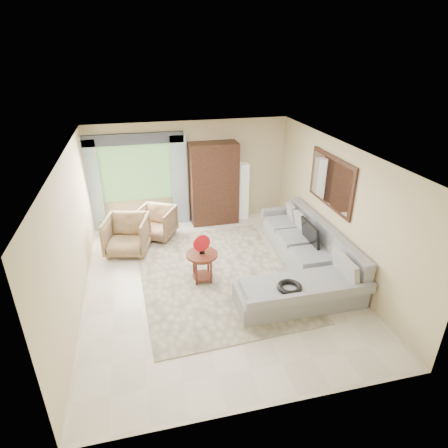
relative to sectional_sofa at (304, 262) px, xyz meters
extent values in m
plane|color=silver|center=(-1.78, 0.18, -0.28)|extent=(6.00, 6.00, 0.00)
cube|color=#BBB594|center=(-1.72, 0.35, -0.27)|extent=(3.19, 4.14, 0.02)
cube|color=gray|center=(0.22, 0.68, -0.08)|extent=(0.90, 2.40, 0.40)
cube|color=gray|center=(-0.48, -0.92, -0.08)|extent=(2.30, 0.80, 0.40)
cube|color=gray|center=(0.57, 0.28, 0.37)|extent=(0.20, 3.20, 0.50)
cube|color=gray|center=(0.22, 1.96, 0.23)|extent=(0.90, 0.16, 0.22)
cube|color=gray|center=(-0.48, -1.37, 0.21)|extent=(2.30, 0.10, 0.18)
cube|color=black|center=(0.27, 0.37, 0.44)|extent=(0.14, 0.74, 0.48)
torus|color=black|center=(-0.78, -1.10, 0.26)|extent=(0.43, 0.43, 0.09)
cylinder|color=#4D2114|center=(-2.04, 0.22, 0.32)|extent=(0.62, 0.62, 0.04)
cylinder|color=#4D2114|center=(-2.04, 0.22, 0.00)|extent=(0.41, 0.41, 0.56)
cylinder|color=red|center=(-2.04, 0.22, 0.57)|extent=(0.34, 0.09, 0.34)
imported|color=#957551|center=(-3.46, 1.74, 0.14)|extent=(1.10, 1.12, 0.85)
imported|color=#866849|center=(-2.78, 2.34, 0.10)|extent=(1.11, 1.12, 0.76)
imported|color=#999999|center=(-3.90, 2.80, -0.04)|extent=(0.47, 0.41, 0.50)
cube|color=black|center=(-1.23, 2.90, 0.77)|extent=(1.20, 0.55, 2.10)
cube|color=silver|center=(-0.43, 2.96, 0.47)|extent=(0.24, 0.24, 1.50)
cube|color=#669E59|center=(-3.13, 3.15, 1.12)|extent=(1.80, 0.04, 1.40)
cube|color=#9EB7CC|center=(-4.18, 3.06, 0.87)|extent=(0.40, 0.08, 2.30)
cube|color=#9EB7CC|center=(-2.08, 3.06, 0.87)|extent=(0.40, 0.08, 2.30)
cube|color=#1E232D|center=(-3.13, 3.08, 1.97)|extent=(2.40, 0.12, 0.26)
cube|color=black|center=(0.69, 0.53, 1.47)|extent=(0.04, 1.70, 1.05)
cube|color=white|center=(0.66, 0.53, 1.47)|extent=(0.02, 1.54, 0.90)
camera|label=1|loc=(-3.07, -5.94, 3.95)|focal=30.00mm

